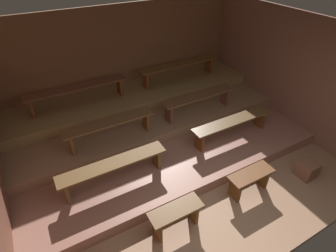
# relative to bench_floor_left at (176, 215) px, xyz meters

# --- Properties ---
(ground) EXTENTS (6.57, 5.27, 0.08)m
(ground) POSITION_rel_bench_floor_left_xyz_m (0.73, 1.50, -0.34)
(ground) COLOR #9C7355
(wall_back) EXTENTS (6.57, 0.06, 2.48)m
(wall_back) POSITION_rel_bench_floor_left_xyz_m (0.73, 3.77, 0.94)
(wall_back) COLOR brown
(wall_back) RESTS_ON ground
(wall_right) EXTENTS (0.06, 5.27, 2.48)m
(wall_right) POSITION_rel_bench_floor_left_xyz_m (3.65, 1.50, 0.94)
(wall_right) COLOR brown
(wall_right) RESTS_ON ground
(platform_lower) EXTENTS (5.77, 3.43, 0.22)m
(platform_lower) POSITION_rel_bench_floor_left_xyz_m (0.73, 2.02, -0.19)
(platform_lower) COLOR #9B6656
(platform_lower) RESTS_ON ground
(platform_middle) EXTENTS (5.77, 2.11, 0.22)m
(platform_middle) POSITION_rel_bench_floor_left_xyz_m (0.73, 2.68, 0.03)
(platform_middle) COLOR #926D50
(platform_middle) RESTS_ON platform_lower
(platform_upper) EXTENTS (5.77, 1.15, 0.22)m
(platform_upper) POSITION_rel_bench_floor_left_xyz_m (0.73, 3.16, 0.25)
(platform_upper) COLOR #96784A
(platform_upper) RESTS_ON platform_middle
(bench_floor_left) EXTENTS (0.82, 0.31, 0.43)m
(bench_floor_left) POSITION_rel_bench_floor_left_xyz_m (0.00, 0.00, 0.00)
(bench_floor_left) COLOR brown
(bench_floor_left) RESTS_ON ground
(bench_floor_right) EXTENTS (0.82, 0.31, 0.43)m
(bench_floor_right) POSITION_rel_bench_floor_left_xyz_m (1.47, 0.00, 0.00)
(bench_floor_right) COLOR brown
(bench_floor_right) RESTS_ON ground
(bench_lower_left) EXTENTS (1.81, 0.31, 0.43)m
(bench_lower_left) POSITION_rel_bench_floor_left_xyz_m (-0.52, 1.14, 0.26)
(bench_lower_left) COLOR brown
(bench_lower_left) RESTS_ON platform_lower
(bench_lower_right) EXTENTS (1.81, 0.31, 0.43)m
(bench_lower_right) POSITION_rel_bench_floor_left_xyz_m (1.99, 1.14, 0.26)
(bench_lower_right) COLOR brown
(bench_lower_right) RESTS_ON platform_lower
(bench_middle_left) EXTENTS (1.71, 0.31, 0.43)m
(bench_middle_left) POSITION_rel_bench_floor_left_xyz_m (-0.27, 1.98, 0.48)
(bench_middle_left) COLOR brown
(bench_middle_left) RESTS_ON platform_middle
(bench_middle_right) EXTENTS (1.71, 0.31, 0.43)m
(bench_middle_right) POSITION_rel_bench_floor_left_xyz_m (1.73, 1.98, 0.48)
(bench_middle_right) COLOR brown
(bench_middle_right) RESTS_ON platform_middle
(bench_upper_left) EXTENTS (2.10, 0.31, 0.43)m
(bench_upper_left) POSITION_rel_bench_floor_left_xyz_m (-0.52, 3.21, 0.71)
(bench_upper_left) COLOR brown
(bench_upper_left) RESTS_ON platform_upper
(bench_upper_right) EXTENTS (2.10, 0.31, 0.43)m
(bench_upper_right) POSITION_rel_bench_floor_left_xyz_m (1.99, 3.21, 0.71)
(bench_upper_right) COLOR brown
(bench_upper_right) RESTS_ON platform_upper
(wooden_crate_floor) EXTENTS (0.32, 0.32, 0.32)m
(wooden_crate_floor) POSITION_rel_bench_floor_left_xyz_m (2.66, -0.25, -0.14)
(wooden_crate_floor) COLOR brown
(wooden_crate_floor) RESTS_ON ground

